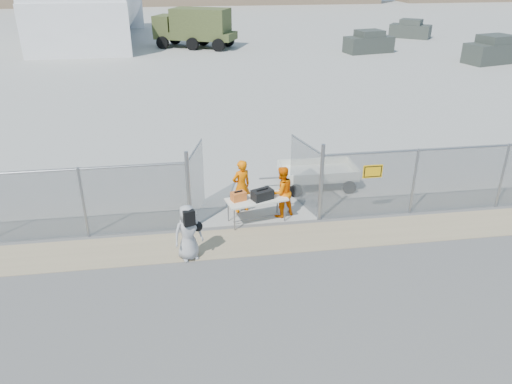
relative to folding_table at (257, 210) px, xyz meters
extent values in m
plane|color=#505050|center=(-0.04, -2.17, -0.39)|extent=(160.00, 160.00, 0.00)
cube|color=#9F9E95|center=(-0.04, 39.83, -0.39)|extent=(160.00, 80.00, 0.01)
cube|color=tan|center=(-0.04, -1.17, -0.39)|extent=(44.00, 1.60, 0.01)
cube|color=orange|center=(-0.56, -0.01, 0.53)|extent=(0.50, 0.41, 0.27)
cube|color=black|center=(0.17, -0.05, 0.55)|extent=(0.73, 0.59, 0.31)
imported|color=#F96D00|center=(-0.38, 0.75, 0.49)|extent=(0.76, 0.65, 1.77)
imported|color=#F96D00|center=(0.83, 0.28, 0.44)|extent=(0.99, 0.89, 1.67)
imported|color=#9F9F9F|center=(-2.13, -1.78, 0.41)|extent=(0.90, 0.72, 1.60)
camera|label=1|loc=(-2.04, -13.50, 7.12)|focal=35.00mm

